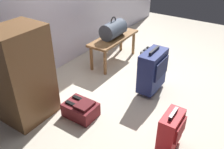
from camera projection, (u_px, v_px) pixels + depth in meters
ground_plane at (155, 87)px, 3.40m from camera, size 6.60×6.60×0.00m
bench at (114, 41)px, 3.89m from camera, size 1.00×0.36×0.44m
duffel_bag_slate at (113, 29)px, 3.78m from camera, size 0.44×0.26×0.34m
cell_phone at (123, 30)px, 4.11m from camera, size 0.07×0.14×0.01m
suitcase_upright_navy at (153, 70)px, 3.16m from camera, size 0.46×0.25×0.63m
suitcase_small_red at (171, 130)px, 2.32m from camera, size 0.32×0.19×0.46m
backpack_grey at (154, 56)px, 4.05m from camera, size 0.28×0.38×0.21m
backpack_maroon at (81, 109)px, 2.82m from camera, size 0.28×0.38×0.21m
side_cabinet at (23, 75)px, 2.60m from camera, size 0.56×0.44×1.10m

